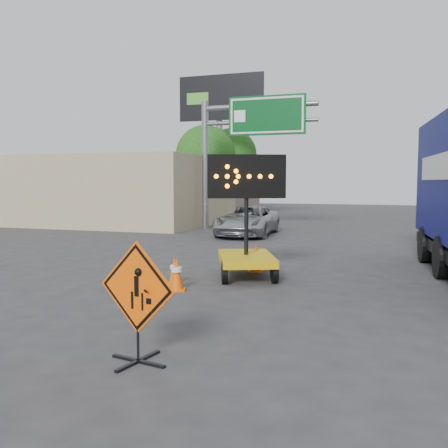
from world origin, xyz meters
The scene contains 13 objects.
ground centered at (0.00, 0.00, 0.00)m, with size 100.00×100.00×0.00m, color #2D2D30.
storefront_left_near centered at (-14.00, 20.00, 2.00)m, with size 14.00×10.00×4.00m, color tan.
storefront_left_far centered at (-15.00, 34.00, 2.20)m, with size 12.00×10.00×4.40m, color gray.
highway_gantry centered at (-4.43, 17.96, 5.07)m, with size 6.18×0.38×6.90m.
billboard centered at (-8.35, 25.87, 7.35)m, with size 6.10×0.54×9.85m.
tree_left_near centered at (-8.00, 22.00, 4.16)m, with size 3.71×3.71×6.03m.
tree_left_far centered at (-9.00, 30.00, 4.60)m, with size 4.10×4.10×6.66m.
construction_sign centered at (-0.22, -1.03, 0.91)m, with size 1.29×0.92×1.73m.
arrow_board centered at (-0.53, 5.46, 0.72)m, with size 2.14×2.63×3.25m.
pickup_truck centered at (-3.41, 15.51, 0.71)m, with size 2.34×5.08×1.41m, color #ADB0B5.
cone_a centered at (-1.64, 3.42, 0.39)m, with size 0.50×0.50×0.79m.
cone_b centered at (-1.99, 4.08, 0.34)m, with size 0.40×0.40×0.67m.
cone_c centered at (-0.52, 6.40, 0.41)m, with size 0.49×0.49×0.81m.
Camera 1 is at (3.14, -7.13, 2.55)m, focal length 40.00 mm.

